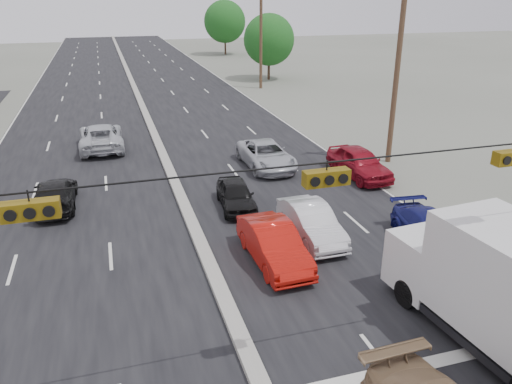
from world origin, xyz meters
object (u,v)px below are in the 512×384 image
at_px(queue_car_e, 359,163).
at_px(tree_right_mid, 269,40).
at_px(tree_right_far, 225,22).
at_px(box_truck, 504,289).
at_px(utility_pole_right_b, 397,73).
at_px(utility_pole_right_c, 261,37).
at_px(queue_car_a, 236,195).
at_px(queue_car_d, 432,232).
at_px(red_sedan, 274,245).
at_px(queue_car_c, 266,155).
at_px(oncoming_far, 101,137).
at_px(queue_car_b, 311,223).
at_px(oncoming_near, 55,194).

bearing_deg(queue_car_e, tree_right_mid, 76.64).
relative_size(tree_right_far, box_truck, 1.13).
relative_size(utility_pole_right_b, utility_pole_right_c, 1.00).
height_order(queue_car_a, queue_car_d, queue_car_d).
xyz_separation_m(utility_pole_right_c, box_truck, (-5.79, -40.36, -3.27)).
distance_m(red_sedan, queue_car_d, 6.22).
xyz_separation_m(box_truck, queue_car_c, (-1.36, 16.44, -1.13)).
relative_size(queue_car_a, queue_car_c, 0.73).
distance_m(utility_pole_right_b, queue_car_a, 11.86).
bearing_deg(oncoming_far, queue_car_e, 144.08).
distance_m(box_truck, oncoming_far, 25.06).
relative_size(queue_car_c, oncoming_far, 0.90).
bearing_deg(queue_car_b, box_truck, -73.37).
xyz_separation_m(tree_right_far, queue_car_b, (-11.64, -62.81, -4.26)).
height_order(tree_right_mid, queue_car_b, tree_right_mid).
xyz_separation_m(utility_pole_right_b, queue_car_a, (-10.23, -3.98, -4.48)).
bearing_deg(queue_car_a, tree_right_mid, 73.93).
relative_size(queue_car_e, oncoming_far, 0.82).
xyz_separation_m(queue_car_b, oncoming_far, (-7.84, 15.31, 0.08)).
bearing_deg(box_truck, queue_car_b, 102.27).
relative_size(red_sedan, queue_car_c, 0.87).
relative_size(tree_right_far, queue_car_e, 1.77).
bearing_deg(oncoming_near, queue_car_a, 163.29).
bearing_deg(tree_right_far, oncoming_near, -110.94).
distance_m(queue_car_c, queue_car_e, 5.16).
bearing_deg(utility_pole_right_c, red_sedan, -106.58).
relative_size(queue_car_b, queue_car_d, 0.95).
relative_size(utility_pole_right_b, queue_car_d, 2.24).
distance_m(queue_car_e, oncoming_near, 15.23).
height_order(queue_car_c, oncoming_far, oncoming_far).
distance_m(utility_pole_right_c, oncoming_near, 32.44).
relative_size(utility_pole_right_c, queue_car_e, 2.17).
relative_size(tree_right_mid, queue_car_c, 1.41).
xyz_separation_m(tree_right_mid, queue_car_e, (-5.40, -31.85, -3.55)).
xyz_separation_m(utility_pole_right_b, oncoming_near, (-18.13, -1.53, -4.46)).
bearing_deg(utility_pole_right_c, tree_right_far, 83.35).
bearing_deg(tree_right_mid, queue_car_a, -110.54).
xyz_separation_m(queue_car_b, queue_car_d, (4.14, -2.06, -0.05)).
bearing_deg(utility_pole_right_c, queue_car_e, -96.16).
height_order(utility_pole_right_b, queue_car_a, utility_pole_right_b).
height_order(tree_right_mid, queue_car_e, tree_right_mid).
bearing_deg(oncoming_near, utility_pole_right_b, -174.66).
bearing_deg(box_truck, utility_pole_right_c, 76.80).
distance_m(queue_car_d, oncoming_near, 16.41).
distance_m(queue_car_c, oncoming_far, 10.92).
xyz_separation_m(box_truck, oncoming_far, (-10.19, 22.86, -1.06)).
height_order(utility_pole_right_b, oncoming_far, utility_pole_right_b).
bearing_deg(queue_car_c, oncoming_near, -167.86).
relative_size(red_sedan, queue_car_e, 0.96).
distance_m(tree_right_far, queue_car_d, 65.45).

